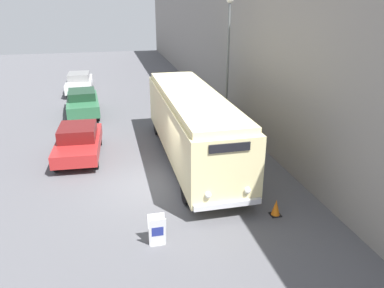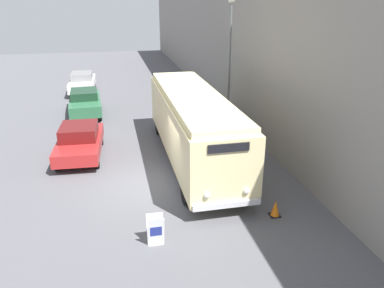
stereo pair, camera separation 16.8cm
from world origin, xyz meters
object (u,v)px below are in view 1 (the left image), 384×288
object	(u,v)px
vintage_bus	(192,123)
traffic_cone	(276,208)
sign_board	(157,231)
parked_car_far	(79,82)
parked_car_mid	(83,102)
parked_car_near	(79,141)
streetlamp	(228,50)

from	to	relation	value
vintage_bus	traffic_cone	bearing A→B (deg)	-71.91
vintage_bus	sign_board	size ratio (longest dim) A/B	10.63
parked_car_far	traffic_cone	xyz separation A→B (m)	(7.30, -19.91, -0.49)
parked_car_far	parked_car_mid	bearing A→B (deg)	-84.71
parked_car_mid	traffic_cone	size ratio (longest dim) A/B	7.89
sign_board	parked_car_near	xyz separation A→B (m)	(-2.58, 7.47, 0.29)
streetlamp	parked_car_mid	bearing A→B (deg)	143.93
sign_board	parked_car_near	bearing A→B (deg)	109.09
vintage_bus	parked_car_mid	bearing A→B (deg)	121.09
sign_board	traffic_cone	distance (m)	4.23
vintage_bus	parked_car_near	size ratio (longest dim) A/B	2.40
vintage_bus	streetlamp	size ratio (longest dim) A/B	1.48
streetlamp	sign_board	bearing A→B (deg)	-119.45
vintage_bus	parked_car_near	world-z (taller)	vintage_bus
parked_car_mid	sign_board	bearing A→B (deg)	-82.62
streetlamp	parked_car_far	bearing A→B (deg)	124.64
vintage_bus	parked_car_far	size ratio (longest dim) A/B	2.24
sign_board	parked_car_far	world-z (taller)	parked_car_far
streetlamp	parked_car_mid	xyz separation A→B (m)	(-7.65, 5.57, -3.72)
vintage_bus	parked_car_far	distance (m)	15.72
vintage_bus	parked_car_near	bearing A→B (deg)	163.15
parked_car_mid	traffic_cone	distance (m)	15.33
sign_board	traffic_cone	world-z (taller)	sign_board
vintage_bus	sign_board	distance (m)	6.56
vintage_bus	sign_board	xyz separation A→B (m)	(-2.46, -5.94, -1.29)
sign_board	parked_car_far	xyz separation A→B (m)	(-3.13, 20.60, 0.30)
parked_car_far	parked_car_near	bearing A→B (deg)	-86.75
parked_car_mid	parked_car_far	xyz separation A→B (m)	(-0.48, 6.19, -0.02)
parked_car_mid	parked_car_far	size ratio (longest dim) A/B	0.99
parked_car_near	traffic_cone	bearing A→B (deg)	-41.94
parked_car_near	parked_car_far	world-z (taller)	parked_car_far
parked_car_near	streetlamp	bearing A→B (deg)	13.42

